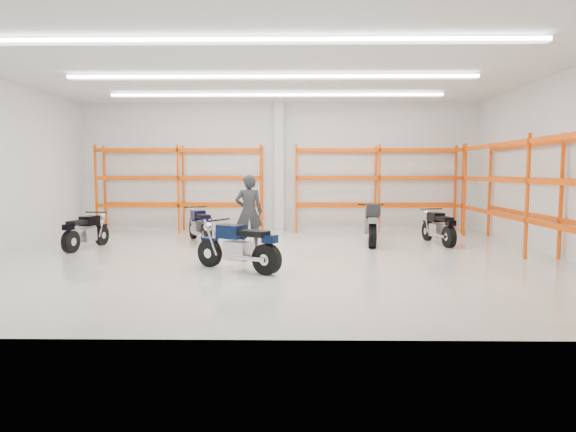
{
  "coord_description": "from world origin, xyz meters",
  "views": [
    {
      "loc": [
        0.56,
        -12.24,
        2.1
      ],
      "look_at": [
        0.39,
        0.5,
        0.99
      ],
      "focal_mm": 32.0,
      "sensor_mm": 36.0,
      "label": 1
    }
  ],
  "objects_px": {
    "motorcycle_back_b": "(200,226)",
    "motorcycle_back_c": "(372,225)",
    "motorcycle_back_d": "(439,228)",
    "motorcycle_back_a": "(85,233)",
    "standing_man": "(249,212)",
    "structural_column": "(279,167)",
    "motorcycle_main": "(241,248)"
  },
  "relations": [
    {
      "from": "motorcycle_back_c",
      "to": "standing_man",
      "type": "relative_size",
      "value": 1.19
    },
    {
      "from": "motorcycle_back_c",
      "to": "motorcycle_back_d",
      "type": "distance_m",
      "value": 1.97
    },
    {
      "from": "motorcycle_back_a",
      "to": "structural_column",
      "type": "distance_m",
      "value": 7.0
    },
    {
      "from": "motorcycle_back_b",
      "to": "motorcycle_main",
      "type": "bearing_deg",
      "value": -69.22
    },
    {
      "from": "motorcycle_back_c",
      "to": "motorcycle_main",
      "type": "bearing_deg",
      "value": -130.4
    },
    {
      "from": "motorcycle_back_b",
      "to": "standing_man",
      "type": "xyz_separation_m",
      "value": [
        1.57,
        -1.33,
        0.52
      ]
    },
    {
      "from": "motorcycle_main",
      "to": "standing_man",
      "type": "relative_size",
      "value": 0.95
    },
    {
      "from": "motorcycle_back_b",
      "to": "motorcycle_back_c",
      "type": "distance_m",
      "value": 5.02
    },
    {
      "from": "motorcycle_back_b",
      "to": "standing_man",
      "type": "relative_size",
      "value": 0.97
    },
    {
      "from": "motorcycle_back_a",
      "to": "motorcycle_back_b",
      "type": "bearing_deg",
      "value": 26.9
    },
    {
      "from": "motorcycle_back_b",
      "to": "motorcycle_back_d",
      "type": "height_order",
      "value": "motorcycle_back_b"
    },
    {
      "from": "motorcycle_back_a",
      "to": "motorcycle_back_b",
      "type": "distance_m",
      "value": 3.19
    },
    {
      "from": "motorcycle_back_b",
      "to": "motorcycle_back_d",
      "type": "xyz_separation_m",
      "value": [
        6.95,
        -0.38,
        -0.01
      ]
    },
    {
      "from": "motorcycle_back_a",
      "to": "motorcycle_back_c",
      "type": "height_order",
      "value": "motorcycle_back_c"
    },
    {
      "from": "motorcycle_back_c",
      "to": "motorcycle_back_d",
      "type": "bearing_deg",
      "value": 4.19
    },
    {
      "from": "motorcycle_back_d",
      "to": "standing_man",
      "type": "xyz_separation_m",
      "value": [
        -5.38,
        -0.95,
        0.54
      ]
    },
    {
      "from": "motorcycle_back_b",
      "to": "motorcycle_back_c",
      "type": "relative_size",
      "value": 0.81
    },
    {
      "from": "motorcycle_main",
      "to": "structural_column",
      "type": "height_order",
      "value": "structural_column"
    },
    {
      "from": "standing_man",
      "to": "structural_column",
      "type": "xyz_separation_m",
      "value": [
        0.68,
        4.33,
        1.24
      ]
    },
    {
      "from": "motorcycle_main",
      "to": "motorcycle_back_d",
      "type": "distance_m",
      "value": 6.65
    },
    {
      "from": "motorcycle_back_a",
      "to": "standing_man",
      "type": "bearing_deg",
      "value": 1.52
    },
    {
      "from": "motorcycle_back_a",
      "to": "motorcycle_back_d",
      "type": "xyz_separation_m",
      "value": [
        9.8,
        1.07,
        0.01
      ]
    },
    {
      "from": "motorcycle_back_c",
      "to": "motorcycle_back_d",
      "type": "xyz_separation_m",
      "value": [
        1.96,
        0.14,
        -0.12
      ]
    },
    {
      "from": "motorcycle_main",
      "to": "motorcycle_back_b",
      "type": "bearing_deg",
      "value": 110.78
    },
    {
      "from": "motorcycle_main",
      "to": "standing_man",
      "type": "height_order",
      "value": "standing_man"
    },
    {
      "from": "motorcycle_back_b",
      "to": "motorcycle_back_d",
      "type": "relative_size",
      "value": 0.96
    },
    {
      "from": "motorcycle_main",
      "to": "motorcycle_back_b",
      "type": "distance_m",
      "value": 4.72
    },
    {
      "from": "motorcycle_back_d",
      "to": "structural_column",
      "type": "bearing_deg",
      "value": 144.27
    },
    {
      "from": "motorcycle_main",
      "to": "motorcycle_back_a",
      "type": "bearing_deg",
      "value": 146.71
    },
    {
      "from": "standing_man",
      "to": "structural_column",
      "type": "height_order",
      "value": "structural_column"
    },
    {
      "from": "motorcycle_main",
      "to": "motorcycle_back_a",
      "type": "distance_m",
      "value": 5.41
    },
    {
      "from": "motorcycle_back_d",
      "to": "standing_man",
      "type": "bearing_deg",
      "value": -169.97
    }
  ]
}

